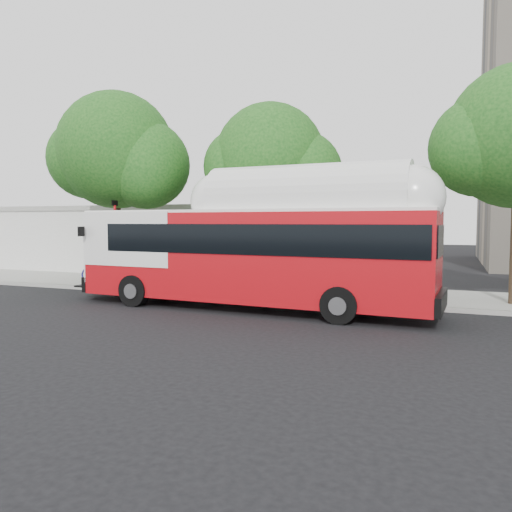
# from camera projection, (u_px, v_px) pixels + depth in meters

# --- Properties ---
(ground) EXTENTS (120.00, 120.00, 0.00)m
(ground) POSITION_uv_depth(u_px,v_px,m) (238.00, 318.00, 17.00)
(ground) COLOR black
(ground) RESTS_ON ground
(sidewalk) EXTENTS (60.00, 5.00, 0.15)m
(sidewalk) POSITION_uv_depth(u_px,v_px,m) (294.00, 291.00, 23.03)
(sidewalk) COLOR gray
(sidewalk) RESTS_ON ground
(curb_strip) EXTENTS (60.00, 0.30, 0.15)m
(curb_strip) POSITION_uv_depth(u_px,v_px,m) (275.00, 299.00, 20.62)
(curb_strip) COLOR gray
(curb_strip) RESTS_ON ground
(red_curb_segment) EXTENTS (10.00, 0.32, 0.16)m
(red_curb_segment) POSITION_uv_depth(u_px,v_px,m) (210.00, 295.00, 21.71)
(red_curb_segment) COLOR maroon
(red_curb_segment) RESTS_ON ground
(street_tree_left) EXTENTS (6.67, 5.80, 9.74)m
(street_tree_left) POSITION_uv_depth(u_px,v_px,m) (125.00, 155.00, 24.80)
(street_tree_left) COLOR #2D2116
(street_tree_left) RESTS_ON ground
(street_tree_mid) EXTENTS (5.75, 5.00, 8.62)m
(street_tree_mid) POSITION_uv_depth(u_px,v_px,m) (279.00, 163.00, 22.43)
(street_tree_mid) COLOR #2D2116
(street_tree_mid) RESTS_ON ground
(low_commercial_bldg) EXTENTS (16.20, 10.20, 4.25)m
(low_commercial_bldg) POSITION_uv_depth(u_px,v_px,m) (134.00, 238.00, 34.94)
(low_commercial_bldg) COLOR silver
(low_commercial_bldg) RESTS_ON ground
(transit_bus) EXTENTS (14.56, 3.67, 4.27)m
(transit_bus) POSITION_uv_depth(u_px,v_px,m) (252.00, 256.00, 18.63)
(transit_bus) COLOR #B00C13
(transit_bus) RESTS_ON ground
(signal_pole) EXTENTS (0.12, 0.41, 4.29)m
(signal_pole) POSITION_uv_depth(u_px,v_px,m) (116.00, 244.00, 23.69)
(signal_pole) COLOR red
(signal_pole) RESTS_ON ground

